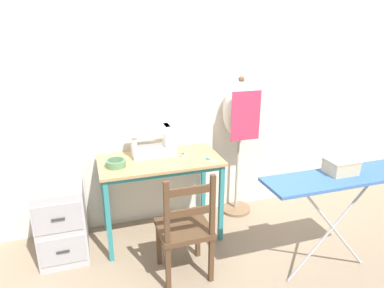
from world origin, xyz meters
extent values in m
plane|color=gray|center=(0.00, 0.00, 0.00)|extent=(14.00, 14.00, 0.00)
cube|color=silver|center=(0.00, 0.62, 1.27)|extent=(10.00, 0.05, 2.55)
cube|color=tan|center=(0.00, 0.28, 0.76)|extent=(1.07, 0.56, 0.02)
cube|color=teal|center=(0.00, 0.04, 0.73)|extent=(0.99, 0.03, 0.04)
cube|color=teal|center=(-0.50, 0.04, 0.37)|extent=(0.04, 0.04, 0.75)
cube|color=teal|center=(0.50, 0.04, 0.37)|extent=(0.04, 0.04, 0.75)
cube|color=teal|center=(-0.50, 0.52, 0.37)|extent=(0.04, 0.04, 0.75)
cube|color=teal|center=(0.50, 0.52, 0.37)|extent=(0.04, 0.04, 0.75)
cube|color=white|center=(-0.03, 0.39, 0.81)|extent=(0.39, 0.19, 0.08)
cube|color=white|center=(0.12, 0.39, 0.95)|extent=(0.09, 0.16, 0.20)
cube|color=white|center=(-0.05, 0.39, 1.02)|extent=(0.34, 0.14, 0.07)
cube|color=white|center=(-0.21, 0.39, 0.92)|extent=(0.04, 0.10, 0.13)
cylinder|color=#B22D2D|center=(0.17, 0.39, 0.95)|extent=(0.02, 0.06, 0.06)
cylinder|color=#99999E|center=(0.12, 0.39, 1.06)|extent=(0.01, 0.01, 0.02)
cylinder|color=#56895B|center=(-0.39, 0.23, 0.80)|extent=(0.17, 0.17, 0.06)
cylinder|color=#2F4B32|center=(-0.39, 0.23, 0.83)|extent=(0.13, 0.13, 0.01)
cube|color=silver|center=(0.43, 0.11, 0.78)|extent=(0.06, 0.07, 0.00)
cube|color=silver|center=(0.42, 0.10, 0.78)|extent=(0.05, 0.08, 0.00)
torus|color=#2870B7|center=(0.40, 0.15, 0.78)|extent=(0.03, 0.03, 0.01)
torus|color=#2870B7|center=(0.40, 0.15, 0.78)|extent=(0.03, 0.03, 0.01)
cylinder|color=silver|center=(0.20, 0.26, 0.79)|extent=(0.03, 0.03, 0.03)
cylinder|color=beige|center=(0.20, 0.26, 0.81)|extent=(0.03, 0.03, 0.00)
cylinder|color=beige|center=(0.20, 0.26, 0.78)|extent=(0.03, 0.03, 0.00)
cube|color=#513823|center=(0.05, -0.28, 0.41)|extent=(0.40, 0.38, 0.04)
cube|color=#513823|center=(-0.12, -0.12, 0.19)|extent=(0.04, 0.04, 0.39)
cube|color=#513823|center=(0.22, -0.12, 0.19)|extent=(0.04, 0.04, 0.39)
cube|color=#513823|center=(-0.12, -0.44, 0.19)|extent=(0.04, 0.04, 0.39)
cube|color=#513823|center=(0.22, -0.44, 0.19)|extent=(0.04, 0.04, 0.39)
cube|color=#513823|center=(-0.12, -0.44, 0.67)|extent=(0.04, 0.04, 0.48)
cube|color=#513823|center=(0.22, -0.44, 0.67)|extent=(0.04, 0.04, 0.48)
cube|color=#513823|center=(0.05, -0.44, 0.81)|extent=(0.34, 0.02, 0.06)
cube|color=#513823|center=(0.05, -0.44, 0.64)|extent=(0.34, 0.02, 0.06)
cube|color=#B7B7BC|center=(-0.87, 0.28, 0.34)|extent=(0.39, 0.52, 0.67)
cube|color=#A8A8AD|center=(-0.87, 0.02, 0.49)|extent=(0.36, 0.01, 0.24)
cube|color=#333338|center=(-0.87, 0.01, 0.49)|extent=(0.10, 0.01, 0.02)
cube|color=#A8A8AD|center=(-0.87, 0.02, 0.19)|extent=(0.36, 0.01, 0.24)
cube|color=#333338|center=(-0.87, 0.01, 0.19)|extent=(0.10, 0.01, 0.02)
cylinder|color=#846647|center=(0.85, 0.48, 0.01)|extent=(0.32, 0.32, 0.03)
cylinder|color=#ADA89E|center=(0.85, 0.48, 0.47)|extent=(0.03, 0.03, 0.88)
ellipsoid|color=beige|center=(0.85, 0.48, 1.11)|extent=(0.35, 0.25, 0.57)
sphere|color=brown|center=(0.85, 0.48, 1.41)|extent=(0.06, 0.06, 0.06)
cube|color=#C63356|center=(0.85, 0.35, 1.08)|extent=(0.30, 0.01, 0.48)
cube|color=#3D6BAD|center=(1.15, -0.63, 0.84)|extent=(1.18, 0.32, 0.02)
cylinder|color=#B7B7BC|center=(1.15, -0.63, 0.42)|extent=(0.72, 0.02, 0.84)
cylinder|color=#B7B7BC|center=(1.15, -0.63, 0.42)|extent=(0.72, 0.02, 0.84)
cube|color=beige|center=(1.18, -0.59, 0.91)|extent=(0.21, 0.17, 0.10)
cube|color=beige|center=(1.18, -0.59, 0.96)|extent=(0.22, 0.18, 0.01)
camera|label=1|loc=(-0.58, -2.47, 1.91)|focal=32.00mm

